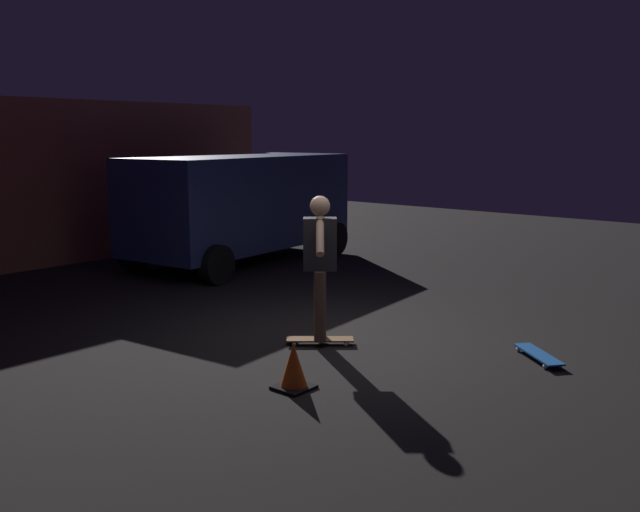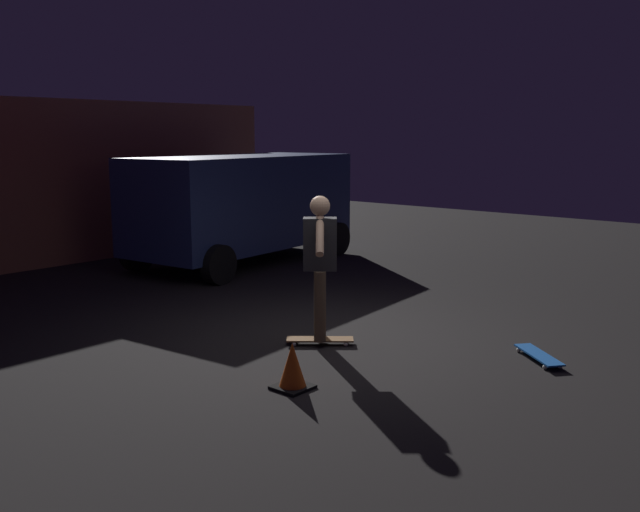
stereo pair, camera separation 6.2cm
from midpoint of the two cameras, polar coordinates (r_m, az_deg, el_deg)
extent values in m
plane|color=black|center=(8.29, 1.28, -7.09)|extent=(28.00, 28.00, 0.00)
cube|color=navy|center=(13.30, -6.67, 4.49)|extent=(4.77, 2.37, 1.70)
cube|color=black|center=(15.07, -0.96, 6.52)|extent=(0.24, 1.74, 0.64)
cylinder|color=black|center=(15.36, -5.11, 2.05)|extent=(0.68, 0.29, 0.66)
cylinder|color=black|center=(14.20, 1.07, 1.44)|extent=(0.68, 0.29, 0.66)
cylinder|color=black|center=(12.89, -15.04, 0.23)|extent=(0.68, 0.29, 0.66)
cylinder|color=black|center=(11.48, -8.58, -0.70)|extent=(0.68, 0.29, 0.66)
cube|color=olive|center=(8.21, -0.22, -6.82)|extent=(0.66, 0.72, 0.02)
sphere|color=silver|center=(8.30, 1.87, -6.88)|extent=(0.05, 0.05, 0.05)
sphere|color=silver|center=(8.14, 1.91, -7.22)|extent=(0.05, 0.05, 0.05)
sphere|color=silver|center=(8.30, -2.30, -6.88)|extent=(0.05, 0.05, 0.05)
sphere|color=silver|center=(8.14, -2.35, -7.22)|extent=(0.05, 0.05, 0.05)
cube|color=#1959B2|center=(8.02, 17.22, -7.68)|extent=(0.64, 0.73, 0.02)
sphere|color=silver|center=(7.82, 18.81, -8.48)|extent=(0.05, 0.05, 0.05)
sphere|color=silver|center=(7.74, 17.70, -8.61)|extent=(0.05, 0.05, 0.05)
sphere|color=silver|center=(8.32, 16.75, -7.26)|extent=(0.05, 0.05, 0.05)
sphere|color=silver|center=(8.25, 15.70, -7.37)|extent=(0.05, 0.05, 0.05)
cylinder|color=brown|center=(8.20, -0.22, -3.79)|extent=(0.14, 0.14, 0.82)
cylinder|color=brown|center=(7.99, -0.22, -4.17)|extent=(0.14, 0.14, 0.82)
cube|color=#262628|center=(7.95, -0.22, 0.99)|extent=(0.41, 0.43, 0.60)
sphere|color=tan|center=(7.90, -0.22, 4.11)|extent=(0.23, 0.23, 0.23)
cylinder|color=tan|center=(8.15, -0.22, 2.28)|extent=(0.47, 0.42, 0.46)
cylinder|color=tan|center=(7.71, -0.23, 1.84)|extent=(0.47, 0.42, 0.46)
cube|color=black|center=(6.86, -2.42, -10.66)|extent=(0.34, 0.34, 0.03)
cone|color=#EA5914|center=(6.78, -2.43, -8.96)|extent=(0.28, 0.28, 0.46)
camera|label=1|loc=(0.03, -90.22, -0.04)|focal=39.14mm
camera|label=2|loc=(0.03, 89.78, 0.04)|focal=39.14mm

